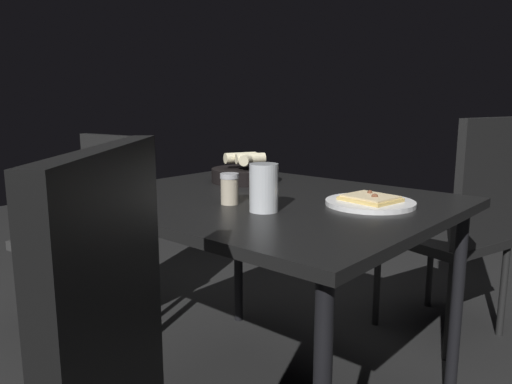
% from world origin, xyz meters
% --- Properties ---
extents(dining_table, '(0.93, 1.12, 0.72)m').
position_xyz_m(dining_table, '(0.00, 0.00, 0.66)').
color(dining_table, black).
rests_on(dining_table, ground).
extents(pizza_plate, '(0.27, 0.27, 0.04)m').
position_xyz_m(pizza_plate, '(-0.11, 0.32, 0.73)').
color(pizza_plate, white).
rests_on(pizza_plate, dining_table).
extents(bread_basket, '(0.25, 0.25, 0.11)m').
position_xyz_m(bread_basket, '(-0.18, -0.25, 0.76)').
color(bread_basket, black).
rests_on(bread_basket, dining_table).
extents(beer_glass, '(0.08, 0.08, 0.14)m').
position_xyz_m(beer_glass, '(0.16, 0.13, 0.78)').
color(beer_glass, silver).
rests_on(beer_glass, dining_table).
extents(pepper_shaker, '(0.06, 0.06, 0.09)m').
position_xyz_m(pepper_shaker, '(0.15, -0.01, 0.76)').
color(pepper_shaker, '#BFB299').
rests_on(pepper_shaker, dining_table).
extents(chair_near, '(0.50, 0.50, 0.87)m').
position_xyz_m(chair_near, '(0.05, -0.95, 0.50)').
color(chair_near, '#2C2C2C').
rests_on(chair_near, ground).
extents(chair_spare, '(0.54, 0.54, 0.96)m').
position_xyz_m(chair_spare, '(-0.89, 0.34, 0.54)').
color(chair_spare, black).
rests_on(chair_spare, ground).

